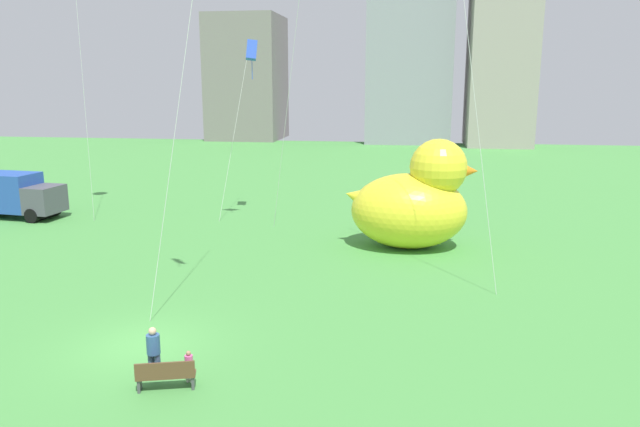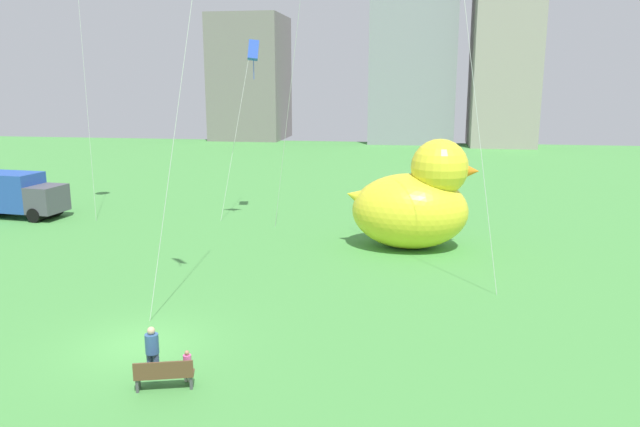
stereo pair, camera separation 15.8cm
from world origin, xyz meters
name	(u,v)px [view 2 (the right image)]	position (x,y,z in m)	size (l,w,h in m)	color
ground_plane	(141,345)	(0.00, 0.00, 0.00)	(140.00, 140.00, 0.00)	#489243
park_bench	(164,374)	(1.99, -2.68, 0.47)	(1.70, 0.89, 0.90)	brown
person_adult	(152,350)	(1.38, -2.06, 0.88)	(0.39, 0.39, 1.59)	#38476B
person_child	(187,364)	(2.46, -2.12, 0.53)	(0.24, 0.24, 0.97)	silver
giant_inflatable_duck	(415,202)	(8.81, 13.59, 2.43)	(6.88, 4.41, 5.70)	yellow
box_truck	(15,195)	(-16.36, 17.03, 1.45)	(6.28, 2.88, 2.85)	#264CA5
city_skyline	(401,34)	(6.28, 69.58, 14.84)	(45.33, 15.27, 40.60)	gray
kite_blue	(253,51)	(-1.00, 18.82, 10.27)	(2.53, 2.95, 10.97)	silver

